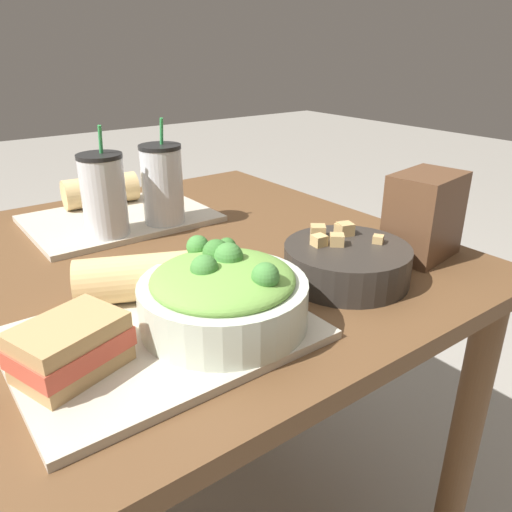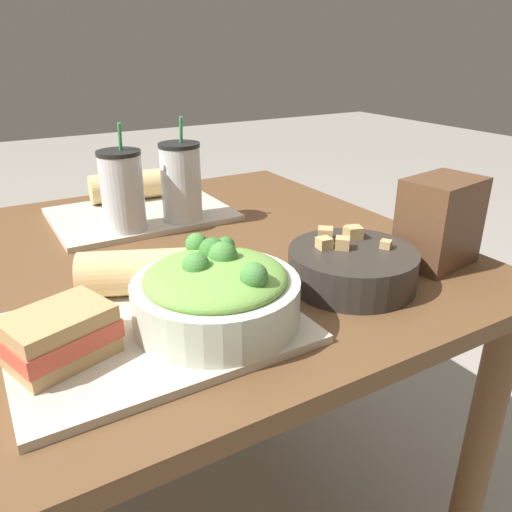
{
  "view_description": "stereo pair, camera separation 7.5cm",
  "coord_description": "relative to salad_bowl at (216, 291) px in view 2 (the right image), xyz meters",
  "views": [
    {
      "loc": [
        -0.21,
        -0.79,
        1.11
      ],
      "look_at": [
        0.21,
        -0.23,
        0.82
      ],
      "focal_mm": 35.0,
      "sensor_mm": 36.0,
      "label": 1
    },
    {
      "loc": [
        -0.15,
        -0.83,
        1.11
      ],
      "look_at": [
        0.21,
        -0.23,
        0.82
      ],
      "focal_mm": 35.0,
      "sensor_mm": 36.0,
      "label": 2
    }
  ],
  "objects": [
    {
      "name": "drink_cup_dark",
      "position": [
        0.0,
        0.43,
        0.03
      ],
      "size": [
        0.09,
        0.09,
        0.21
      ],
      "color": "silver",
      "rests_on": "tray_far"
    },
    {
      "name": "tray_far",
      "position": [
        0.07,
        0.52,
        -0.05
      ],
      "size": [
        0.38,
        0.29,
        0.01
      ],
      "color": "#BCB29E",
      "rests_on": "dining_table"
    },
    {
      "name": "chip_bag",
      "position": [
        0.44,
        0.0,
        0.02
      ],
      "size": [
        0.15,
        0.12,
        0.16
      ],
      "rotation": [
        0.0,
        0.0,
        0.15
      ],
      "color": "brown",
      "rests_on": "dining_table"
    },
    {
      "name": "soup_bowl",
      "position": [
        0.25,
        0.01,
        -0.02
      ],
      "size": [
        0.21,
        0.21,
        0.08
      ],
      "color": "#2D2823",
      "rests_on": "dining_table"
    },
    {
      "name": "baguette_near",
      "position": [
        -0.06,
        0.13,
        -0.01
      ],
      "size": [
        0.19,
        0.14,
        0.07
      ],
      "rotation": [
        0.0,
        0.0,
        1.15
      ],
      "color": "tan",
      "rests_on": "tray_near"
    },
    {
      "name": "sandwich_near",
      "position": [
        -0.2,
        0.01,
        -0.01
      ],
      "size": [
        0.14,
        0.12,
        0.06
      ],
      "rotation": [
        0.0,
        0.0,
        0.33
      ],
      "color": "tan",
      "rests_on": "tray_near"
    },
    {
      "name": "dining_table",
      "position": [
        -0.11,
        0.28,
        -0.15
      ],
      "size": [
        1.32,
        0.95,
        0.75
      ],
      "color": "brown",
      "rests_on": "ground_plane"
    },
    {
      "name": "salad_bowl",
      "position": [
        0.0,
        0.0,
        0.0
      ],
      "size": [
        0.23,
        0.23,
        0.11
      ],
      "color": "beige",
      "rests_on": "tray_near"
    },
    {
      "name": "drink_cup_red",
      "position": [
        0.13,
        0.43,
        0.03
      ],
      "size": [
        0.09,
        0.09,
        0.22
      ],
      "color": "silver",
      "rests_on": "tray_far"
    },
    {
      "name": "baguette_far",
      "position": [
        0.07,
        0.62,
        -0.01
      ],
      "size": [
        0.17,
        0.08,
        0.07
      ],
      "rotation": [
        0.0,
        0.0,
        1.49
      ],
      "color": "tan",
      "rests_on": "tray_far"
    },
    {
      "name": "tray_near",
      "position": [
        -0.08,
        0.03,
        -0.05
      ],
      "size": [
        0.38,
        0.29,
        0.01
      ],
      "color": "#BCB29E",
      "rests_on": "dining_table"
    }
  ]
}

